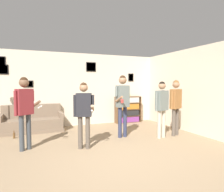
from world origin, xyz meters
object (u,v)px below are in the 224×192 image
(person_spectator_near_bookshelf, at_px, (162,104))
(drinking_cup, at_px, (129,95))
(bottle_on_floor, at_px, (14,135))
(person_player_foreground_left, at_px, (25,105))
(couch, at_px, (32,123))
(person_watcher_holding_cup, at_px, (123,99))
(person_player_foreground_center, at_px, (84,109))
(bookshelf, at_px, (128,110))
(person_spectator_far_right, at_px, (176,102))

(person_spectator_near_bookshelf, relative_size, drinking_cup, 16.18)
(person_spectator_near_bookshelf, xyz_separation_m, bottle_on_floor, (-3.96, 1.53, -0.91))
(person_player_foreground_left, xyz_separation_m, drinking_cup, (3.81, 2.13, 0.04))
(person_player_foreground_left, xyz_separation_m, person_spectator_near_bookshelf, (3.62, -0.31, -0.07))
(couch, height_order, person_spectator_near_bookshelf, person_spectator_near_bookshelf)
(person_watcher_holding_cup, xyz_separation_m, person_spectator_near_bookshelf, (1.02, -0.48, -0.13))
(couch, relative_size, person_player_foreground_center, 1.21)
(person_spectator_near_bookshelf, bearing_deg, person_player_foreground_left, 175.16)
(person_watcher_holding_cup, height_order, drinking_cup, person_watcher_holding_cup)
(bottle_on_floor, bearing_deg, person_watcher_holding_cup, -19.59)
(couch, distance_m, person_player_foreground_center, 2.71)
(bookshelf, distance_m, drinking_cup, 0.58)
(person_spectator_near_bookshelf, bearing_deg, person_spectator_far_right, 5.89)
(bookshelf, xyz_separation_m, person_spectator_far_right, (0.40, -2.39, 0.50))
(person_watcher_holding_cup, bearing_deg, bottle_on_floor, 160.41)
(person_player_foreground_left, relative_size, person_player_foreground_center, 1.08)
(person_spectator_near_bookshelf, bearing_deg, bottle_on_floor, 158.89)
(couch, relative_size, person_spectator_far_right, 1.16)
(couch, relative_size, person_spectator_near_bookshelf, 1.19)
(person_player_foreground_left, xyz_separation_m, person_watcher_holding_cup, (2.61, 0.17, 0.06))
(bookshelf, distance_m, person_spectator_near_bookshelf, 2.49)
(couch, height_order, person_spectator_far_right, person_spectator_far_right)
(person_player_foreground_left, distance_m, bottle_on_floor, 1.60)
(person_spectator_near_bookshelf, xyz_separation_m, drinking_cup, (0.19, 2.44, 0.10))
(person_spectator_near_bookshelf, relative_size, bottle_on_floor, 7.33)
(person_watcher_holding_cup, height_order, person_spectator_near_bookshelf, person_watcher_holding_cup)
(couch, height_order, bottle_on_floor, couch)
(person_watcher_holding_cup, xyz_separation_m, person_spectator_far_right, (1.56, -0.43, -0.10))
(couch, distance_m, person_spectator_far_right, 4.62)
(person_player_foreground_center, bearing_deg, drinking_cup, 45.52)
(person_player_foreground_left, distance_m, person_spectator_far_right, 4.17)
(person_player_foreground_left, relative_size, person_spectator_far_right, 1.03)
(person_player_foreground_left, relative_size, person_spectator_near_bookshelf, 1.06)
(person_player_foreground_left, relative_size, person_watcher_holding_cup, 0.95)
(person_player_foreground_left, xyz_separation_m, bottle_on_floor, (-0.34, 1.22, -0.98))
(couch, relative_size, bookshelf, 1.82)
(person_watcher_holding_cup, relative_size, drinking_cup, 17.94)
(bookshelf, relative_size, person_watcher_holding_cup, 0.59)
(person_player_foreground_center, height_order, person_watcher_holding_cup, person_watcher_holding_cup)
(bookshelf, relative_size, person_player_foreground_left, 0.62)
(person_watcher_holding_cup, bearing_deg, drinking_cup, 58.43)
(couch, bearing_deg, person_player_foreground_left, -94.71)
(person_player_foreground_center, distance_m, drinking_cup, 3.58)
(person_spectator_far_right, bearing_deg, bottle_on_floor, 161.88)
(bookshelf, xyz_separation_m, bottle_on_floor, (-4.10, -0.91, -0.44))
(bottle_on_floor, bearing_deg, person_spectator_near_bookshelf, -21.11)
(bookshelf, relative_size, drinking_cup, 10.55)
(person_watcher_holding_cup, distance_m, bottle_on_floor, 3.29)
(person_player_foreground_center, relative_size, drinking_cup, 15.84)
(person_watcher_holding_cup, xyz_separation_m, drinking_cup, (1.20, 1.96, -0.03))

